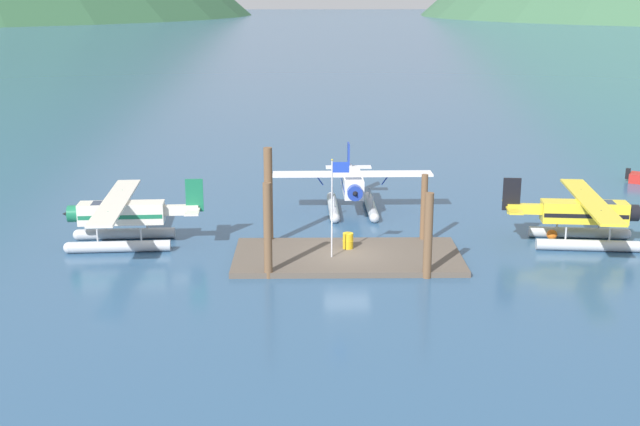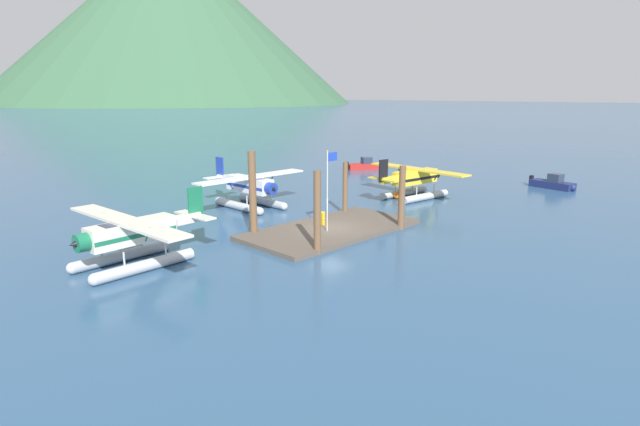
% 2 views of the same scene
% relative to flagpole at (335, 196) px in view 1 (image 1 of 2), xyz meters
% --- Properties ---
extents(ground_plane, '(1200.00, 1200.00, 0.00)m').
position_rel_flagpole_xyz_m(ground_plane, '(0.73, 0.49, -3.69)').
color(ground_plane, '#2D5175').
extents(dock_platform, '(12.34, 6.16, 0.30)m').
position_rel_flagpole_xyz_m(dock_platform, '(0.73, 0.49, -3.54)').
color(dock_platform, brown).
rests_on(dock_platform, ground).
extents(piling_near_left, '(0.43, 0.43, 4.98)m').
position_rel_flagpole_xyz_m(piling_near_left, '(-3.43, -2.39, -1.20)').
color(piling_near_left, brown).
rests_on(piling_near_left, ground).
extents(piling_near_right, '(0.44, 0.44, 4.46)m').
position_rel_flagpole_xyz_m(piling_near_right, '(4.66, -2.51, -1.46)').
color(piling_near_right, brown).
rests_on(piling_near_right, ground).
extents(piling_far_left, '(0.49, 0.49, 5.65)m').
position_rel_flagpole_xyz_m(piling_far_left, '(-3.66, 3.38, -0.86)').
color(piling_far_left, brown).
rests_on(piling_far_left, ground).
extents(piling_far_right, '(0.38, 0.38, 4.11)m').
position_rel_flagpole_xyz_m(piling_far_right, '(5.22, 3.27, -1.64)').
color(piling_far_right, brown).
rests_on(piling_far_right, ground).
extents(flagpole, '(0.95, 0.10, 5.39)m').
position_rel_flagpole_xyz_m(flagpole, '(0.00, 0.00, 0.00)').
color(flagpole, silver).
rests_on(flagpole, dock_platform).
extents(fuel_drum, '(0.62, 0.62, 0.88)m').
position_rel_flagpole_xyz_m(fuel_drum, '(0.81, 1.53, -2.95)').
color(fuel_drum, gold).
rests_on(fuel_drum, dock_platform).
extents(mooring_buoy, '(0.62, 0.62, 0.62)m').
position_rel_flagpole_xyz_m(mooring_buoy, '(12.92, 3.94, -3.38)').
color(mooring_buoy, orange).
rests_on(mooring_buoy, ground).
extents(seaplane_white_bow_centre, '(10.42, 7.98, 3.84)m').
position_rel_flagpole_xyz_m(seaplane_white_bow_centre, '(1.48, 10.47, -2.11)').
color(seaplane_white_bow_centre, '#B7BABF').
rests_on(seaplane_white_bow_centre, ground).
extents(seaplane_yellow_stbd_fwd, '(7.96, 10.49, 3.84)m').
position_rel_flagpole_xyz_m(seaplane_yellow_stbd_fwd, '(14.44, 3.07, -2.11)').
color(seaplane_yellow_stbd_fwd, '#B7BABF').
rests_on(seaplane_yellow_stbd_fwd, ground).
extents(seaplane_cream_port_fwd, '(7.97, 10.47, 3.84)m').
position_rel_flagpole_xyz_m(seaplane_cream_port_fwd, '(-12.07, 3.19, -2.11)').
color(seaplane_cream_port_fwd, '#B7BABF').
rests_on(seaplane_cream_port_fwd, ground).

